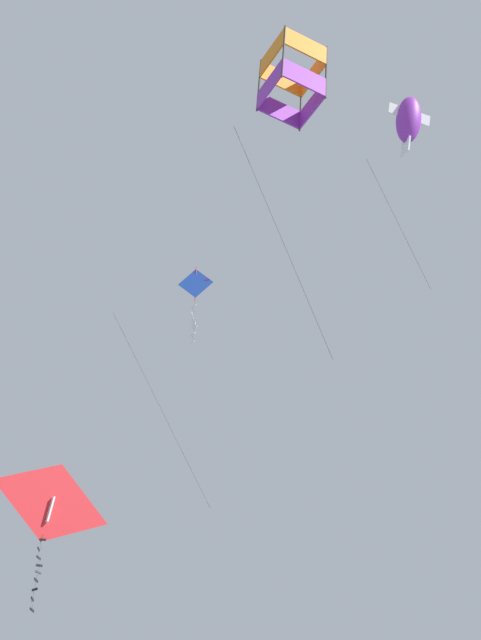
% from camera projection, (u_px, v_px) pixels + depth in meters
% --- Properties ---
extents(kite_diamond_low_drifter, '(3.16, 4.35, 8.56)m').
position_uv_depth(kite_diamond_low_drifter, '(194.00, 290.00, 39.40)').
color(kite_diamond_low_drifter, blue).
extents(kite_delta_highest, '(1.16, 2.53, 3.87)m').
position_uv_depth(kite_delta_highest, '(50.00, 504.00, 28.44)').
color(kite_delta_highest, red).
extents(kite_box_mid_left, '(2.44, 2.57, 10.79)m').
position_uv_depth(kite_box_mid_left, '(292.00, 79.00, 30.80)').
color(kite_box_mid_left, orange).
extents(kite_fish_upper_right, '(2.45, 1.99, 7.92)m').
position_uv_depth(kite_fish_upper_right, '(409.00, 120.00, 37.79)').
color(kite_fish_upper_right, purple).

